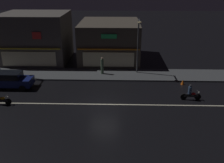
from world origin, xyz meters
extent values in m
plane|color=black|center=(0.00, 0.00, 0.00)|extent=(140.00, 140.00, 0.00)
cube|color=beige|center=(0.00, 0.00, 0.01)|extent=(30.92, 0.16, 0.01)
cube|color=#424447|center=(0.00, 7.30, 0.07)|extent=(32.55, 3.71, 0.14)
cube|color=#56514C|center=(-9.76, 12.89, 3.16)|extent=(8.38, 7.37, 6.31)
cube|color=yellow|center=(-9.76, 9.09, 2.60)|extent=(7.96, 0.24, 0.12)
cube|color=red|center=(-8.47, 9.15, 4.18)|extent=(1.05, 0.08, 0.83)
cube|color=beige|center=(-9.76, 9.15, 1.30)|extent=(6.71, 0.06, 1.80)
cube|color=#4C443A|center=(0.00, 13.70, 2.56)|extent=(7.80, 8.98, 5.12)
cube|color=orange|center=(0.00, 9.09, 2.60)|extent=(7.41, 0.24, 0.12)
cube|color=#33E572|center=(0.08, 9.15, 4.14)|extent=(1.84, 0.08, 0.53)
cube|color=beige|center=(0.00, 9.15, 1.30)|extent=(6.24, 0.06, 1.80)
cylinder|color=#47494C|center=(3.41, 7.96, 3.25)|extent=(0.16, 0.16, 6.22)
cube|color=#47494C|center=(3.41, 7.26, 6.26)|extent=(0.10, 1.40, 0.10)
ellipsoid|color=#F9E099|center=(3.41, 6.56, 6.18)|extent=(0.44, 0.32, 0.20)
cylinder|color=#4C664C|center=(-0.65, 7.40, 1.01)|extent=(0.33, 0.33, 1.74)
sphere|color=tan|center=(-0.65, 7.40, 1.99)|extent=(0.22, 0.22, 0.22)
cube|color=navy|center=(-9.72, 3.44, 0.69)|extent=(4.30, 1.78, 0.76)
cube|color=black|center=(-9.93, 3.44, 1.37)|extent=(2.58, 1.57, 0.60)
cube|color=#F9F2CC|center=(-7.61, 4.04, 0.79)|extent=(0.08, 0.20, 0.12)
cube|color=#F9F2CC|center=(-7.61, 2.83, 0.79)|extent=(0.08, 0.20, 0.12)
cylinder|color=black|center=(-8.30, 4.33, 0.31)|extent=(0.62, 0.20, 0.62)
cylinder|color=black|center=(-8.30, 2.55, 0.31)|extent=(0.62, 0.20, 0.62)
cylinder|color=black|center=(-11.14, 4.33, 0.31)|extent=(0.62, 0.20, 0.62)
cylinder|color=black|center=(8.59, 1.16, 0.30)|extent=(0.60, 0.08, 0.60)
cylinder|color=black|center=(7.29, 1.16, 0.30)|extent=(0.60, 0.10, 0.60)
cube|color=black|center=(7.94, 1.16, 0.40)|extent=(1.30, 0.14, 0.20)
ellipsoid|color=red|center=(8.14, 1.16, 0.62)|extent=(0.44, 0.26, 0.24)
cube|color=black|center=(7.74, 1.16, 0.55)|extent=(0.56, 0.22, 0.10)
cylinder|color=slate|center=(8.54, 1.16, 0.85)|extent=(0.03, 0.60, 0.03)
sphere|color=white|center=(8.63, 1.16, 0.75)|extent=(0.14, 0.14, 0.14)
cylinder|color=#334766|center=(7.79, 1.16, 0.95)|extent=(0.32, 0.32, 0.70)
sphere|color=#333338|center=(7.79, 1.16, 1.41)|extent=(0.22, 0.22, 0.22)
cylinder|color=black|center=(-8.55, -0.26, 0.30)|extent=(0.60, 0.08, 0.60)
cube|color=black|center=(-9.20, -0.26, 0.40)|extent=(1.30, 0.14, 0.20)
ellipsoid|color=gold|center=(-9.00, -0.26, 0.62)|extent=(0.44, 0.26, 0.24)
cylinder|color=slate|center=(-8.60, -0.26, 0.85)|extent=(0.03, 0.60, 0.03)
sphere|color=white|center=(-8.51, -0.26, 0.75)|extent=(0.14, 0.14, 0.14)
cone|color=orange|center=(8.05, 4.73, 0.28)|extent=(0.36, 0.36, 0.55)
camera|label=1|loc=(1.24, -19.59, 10.39)|focal=39.68mm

